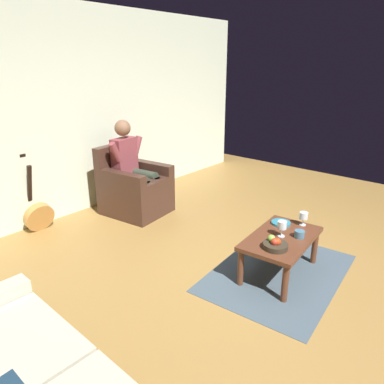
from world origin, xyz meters
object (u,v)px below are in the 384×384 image
object	(u,v)px
wine_glass_far	(282,226)
decorative_dish	(281,223)
person_seated	(132,164)
armchair	(134,189)
guitar	(38,214)
coffee_table	(281,242)
fruit_bowl	(275,244)
wine_glass_near	(303,216)
candle_jar	(299,234)

from	to	relation	value
wine_glass_far	decorative_dish	xyz separation A→B (m)	(-0.26, -0.14, -0.10)
person_seated	wine_glass_far	world-z (taller)	person_seated
armchair	guitar	bearing A→B (deg)	-28.53
guitar	decorative_dish	xyz separation A→B (m)	(-1.34, 2.64, 0.20)
coffee_table	fruit_bowl	bearing A→B (deg)	13.80
wine_glass_near	fruit_bowl	bearing A→B (deg)	1.74
armchair	fruit_bowl	world-z (taller)	armchair
coffee_table	fruit_bowl	world-z (taller)	fruit_bowl
coffee_table	wine_glass_near	size ratio (longest dim) A/B	6.64
coffee_table	wine_glass_near	distance (m)	0.42
wine_glass_near	decorative_dish	world-z (taller)	wine_glass_near
person_seated	armchair	bearing A→B (deg)	90.00
coffee_table	guitar	bearing A→B (deg)	-68.88
wine_glass_far	candle_jar	xyz separation A→B (m)	(-0.09, 0.14, -0.08)
decorative_dish	guitar	bearing A→B (deg)	-63.18
coffee_table	candle_jar	bearing A→B (deg)	124.97
person_seated	fruit_bowl	world-z (taller)	person_seated
armchair	candle_jar	bearing A→B (deg)	82.29
coffee_table	wine_glass_far	xyz separation A→B (m)	(-0.00, -0.01, 0.18)
wine_glass_far	candle_jar	size ratio (longest dim) A/B	1.63
wine_glass_far	fruit_bowl	size ratio (longest dim) A/B	0.70
guitar	wine_glass_far	bearing A→B (deg)	111.22
armchair	person_seated	distance (m)	0.36
armchair	coffee_table	xyz separation A→B (m)	(0.11, 2.32, 0.01)
wine_glass_far	candle_jar	world-z (taller)	wine_glass_far
guitar	wine_glass_far	xyz separation A→B (m)	(-1.08, 2.78, 0.31)
armchair	wine_glass_near	size ratio (longest dim) A/B	6.57
fruit_bowl	candle_jar	size ratio (longest dim) A/B	2.33
wine_glass_far	wine_glass_near	bearing A→B (deg)	172.78
person_seated	candle_jar	bearing A→B (deg)	82.32
fruit_bowl	armchair	bearing A→B (deg)	-98.66
wine_glass_near	wine_glass_far	bearing A→B (deg)	-7.22
candle_jar	coffee_table	bearing A→B (deg)	-55.03
wine_glass_near	person_seated	bearing A→B (deg)	-83.39
coffee_table	decorative_dish	world-z (taller)	decorative_dish
armchair	wine_glass_near	world-z (taller)	armchair
coffee_table	candle_jar	distance (m)	0.20
person_seated	coffee_table	xyz separation A→B (m)	(0.11, 2.33, -0.35)
armchair	decorative_dish	xyz separation A→B (m)	(-0.15, 2.18, 0.09)
wine_glass_far	fruit_bowl	distance (m)	0.27
candle_jar	wine_glass_near	bearing A→B (deg)	-161.63
coffee_table	candle_jar	xyz separation A→B (m)	(-0.10, 0.14, 0.10)
candle_jar	fruit_bowl	bearing A→B (deg)	-12.39
coffee_table	candle_jar	size ratio (longest dim) A/B	9.67
guitar	decorative_dish	bearing A→B (deg)	116.82
fruit_bowl	decorative_dish	size ratio (longest dim) A/B	1.16
wine_glass_near	wine_glass_far	xyz separation A→B (m)	(0.38, -0.05, 0.01)
coffee_table	person_seated	bearing A→B (deg)	-92.71
guitar	wine_glass_far	world-z (taller)	guitar
coffee_table	wine_glass_far	bearing A→B (deg)	-116.64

